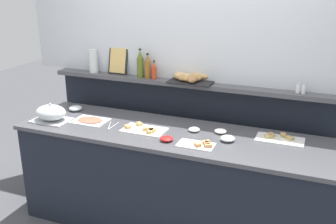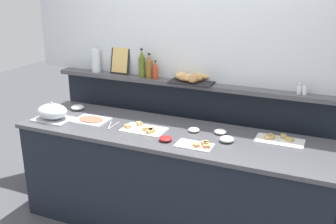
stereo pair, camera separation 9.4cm
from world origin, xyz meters
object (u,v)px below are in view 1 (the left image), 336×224
at_px(glass_bowl_large, 76,108).
at_px(pepper_shaker, 304,88).
at_px(serving_cloche, 51,113).
at_px(hot_sauce_bottle, 154,71).
at_px(serving_tongs, 111,126).
at_px(bread_basket, 190,78).
at_px(framed_picture, 118,61).
at_px(vinegar_bottle_amber, 148,67).
at_px(condiment_bowl_cream, 167,139).
at_px(cold_cuts_platter, 90,121).
at_px(condiment_bowl_red, 221,131).
at_px(sandwich_platter_front, 144,129).
at_px(glass_bowl_medium, 228,139).
at_px(sandwich_platter_rear, 279,139).
at_px(condiment_bowl_dark, 194,130).
at_px(sandwich_platter_side, 199,145).
at_px(salt_shaker, 298,88).
at_px(olive_oil_bottle, 140,65).
at_px(water_carafe, 93,61).

distance_m(glass_bowl_large, pepper_shaker, 2.10).
bearing_deg(serving_cloche, hot_sauce_bottle, 39.13).
bearing_deg(serving_tongs, bread_basket, 46.62).
bearing_deg(framed_picture, vinegar_bottle_amber, -6.82).
xyz_separation_m(glass_bowl_large, condiment_bowl_cream, (1.10, -0.36, -0.00)).
distance_m(cold_cuts_platter, condiment_bowl_red, 1.17).
distance_m(sandwich_platter_front, glass_bowl_medium, 0.71).
height_order(sandwich_platter_rear, cold_cuts_platter, sandwich_platter_rear).
relative_size(sandwich_platter_rear, glass_bowl_large, 2.94).
distance_m(sandwich_platter_front, vinegar_bottle_amber, 0.70).
height_order(serving_cloche, condiment_bowl_dark, serving_cloche).
distance_m(sandwich_platter_side, glass_bowl_large, 1.41).
distance_m(sandwich_platter_rear, bread_basket, 0.98).
xyz_separation_m(cold_cuts_platter, salt_shaker, (1.71, 0.51, 0.35)).
relative_size(bread_basket, framed_picture, 1.53).
height_order(glass_bowl_medium, olive_oil_bottle, olive_oil_bottle).
relative_size(vinegar_bottle_amber, olive_oil_bottle, 0.86).
distance_m(pepper_shaker, water_carafe, 2.01).
bearing_deg(framed_picture, olive_oil_bottle, -10.10).
relative_size(serving_cloche, vinegar_bottle_amber, 1.44).
xyz_separation_m(serving_cloche, condiment_bowl_cream, (1.13, -0.03, -0.05)).
height_order(glass_bowl_large, vinegar_bottle_amber, vinegar_bottle_amber).
distance_m(glass_bowl_medium, olive_oil_bottle, 1.17).
bearing_deg(sandwich_platter_front, pepper_shaker, 23.52).
bearing_deg(olive_oil_bottle, condiment_bowl_dark, -29.35).
distance_m(condiment_bowl_cream, framed_picture, 1.14).
bearing_deg(framed_picture, sandwich_platter_front, -46.42).
bearing_deg(salt_shaker, hot_sauce_bottle, -179.26).
relative_size(glass_bowl_medium, condiment_bowl_red, 1.13).
relative_size(condiment_bowl_cream, framed_picture, 0.39).
bearing_deg(vinegar_bottle_amber, sandwich_platter_side, -42.11).
relative_size(cold_cuts_platter, glass_bowl_large, 2.40).
relative_size(olive_oil_bottle, framed_picture, 1.03).
xyz_separation_m(serving_cloche, bread_basket, (1.09, 0.63, 0.28)).
bearing_deg(condiment_bowl_dark, bread_basket, 114.81).
xyz_separation_m(sandwich_platter_side, framed_picture, (-1.07, 0.70, 0.44)).
distance_m(glass_bowl_large, condiment_bowl_red, 1.45).
bearing_deg(sandwich_platter_side, hot_sauce_bottle, 135.50).
xyz_separation_m(sandwich_platter_rear, serving_tongs, (-1.39, -0.25, -0.00)).
relative_size(glass_bowl_medium, framed_picture, 0.43).
relative_size(hot_sauce_bottle, water_carafe, 0.75).
bearing_deg(serving_tongs, vinegar_bottle_amber, 79.38).
xyz_separation_m(olive_oil_bottle, bread_basket, (0.49, 0.01, -0.08)).
relative_size(salt_shaker, water_carafe, 0.37).
distance_m(sandwich_platter_front, serving_tongs, 0.31).
xyz_separation_m(condiment_bowl_cream, pepper_shaker, (0.96, 0.66, 0.34)).
bearing_deg(salt_shaker, olive_oil_bottle, -179.66).
xyz_separation_m(sandwich_platter_side, bread_basket, (-0.31, 0.66, 0.34)).
height_order(olive_oil_bottle, bread_basket, olive_oil_bottle).
bearing_deg(condiment_bowl_red, sandwich_platter_rear, 4.64).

